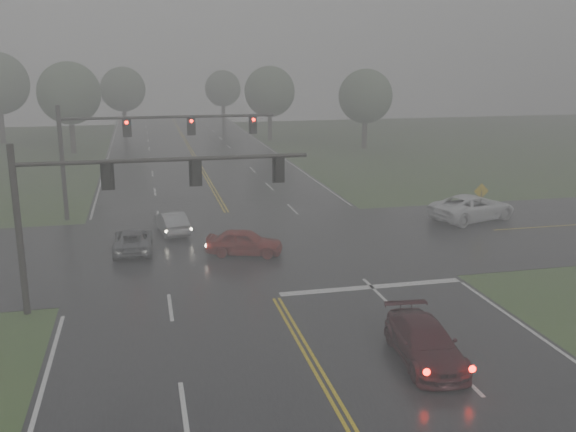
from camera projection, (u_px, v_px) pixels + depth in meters
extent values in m
cube|color=black|center=(252.00, 257.00, 33.28)|extent=(18.00, 160.00, 0.02)
cube|color=black|center=(246.00, 247.00, 35.18)|extent=(120.00, 14.00, 0.02)
cube|color=beige|center=(372.00, 288.00, 28.96)|extent=(8.50, 0.50, 0.01)
imported|color=#35090F|center=(424.00, 361.00, 21.99)|extent=(2.30, 4.81, 1.35)
imported|color=maroon|center=(245.00, 255.00, 33.73)|extent=(4.31, 2.78, 1.36)
imported|color=gray|center=(172.00, 233.00, 37.85)|extent=(1.99, 4.10, 1.30)
imported|color=#505257|center=(134.00, 251.00, 34.36)|extent=(2.12, 4.36, 1.19)
imported|color=white|center=(472.00, 220.00, 40.92)|extent=(6.35, 4.32, 1.62)
cylinder|color=black|center=(19.00, 231.00, 25.23)|extent=(0.27, 0.27, 6.92)
cylinder|color=black|center=(12.00, 164.00, 24.57)|extent=(0.17, 0.17, 0.77)
cylinder|color=black|center=(166.00, 160.00, 25.85)|extent=(11.67, 0.17, 0.17)
cube|color=black|center=(107.00, 176.00, 25.48)|extent=(0.33, 0.27, 1.01)
cube|color=black|center=(107.00, 175.00, 25.63)|extent=(0.53, 0.03, 1.20)
cube|color=black|center=(196.00, 173.00, 26.24)|extent=(0.33, 0.27, 1.01)
cube|color=black|center=(195.00, 172.00, 26.39)|extent=(0.53, 0.03, 1.20)
cube|color=black|center=(279.00, 169.00, 27.00)|extent=(0.33, 0.27, 1.01)
cube|color=black|center=(278.00, 169.00, 27.15)|extent=(0.53, 0.03, 1.20)
cylinder|color=black|center=(62.00, 164.00, 40.10)|extent=(0.28, 0.28, 7.24)
cylinder|color=black|center=(59.00, 118.00, 39.42)|extent=(0.18, 0.18, 0.80)
cylinder|color=black|center=(170.00, 117.00, 40.89)|extent=(13.50, 0.18, 0.18)
cube|color=black|center=(127.00, 127.00, 40.46)|extent=(0.34, 0.28, 1.06)
cube|color=black|center=(127.00, 127.00, 40.61)|extent=(0.55, 0.03, 1.26)
cylinder|color=#FF0C05|center=(126.00, 122.00, 40.22)|extent=(0.22, 0.06, 0.22)
cube|color=black|center=(191.00, 126.00, 41.33)|extent=(0.34, 0.28, 1.06)
cube|color=black|center=(191.00, 126.00, 41.49)|extent=(0.55, 0.03, 1.26)
cylinder|color=#FF0C05|center=(191.00, 121.00, 41.10)|extent=(0.22, 0.06, 0.22)
cube|color=black|center=(253.00, 124.00, 42.21)|extent=(0.34, 0.28, 1.06)
cube|color=black|center=(253.00, 124.00, 42.36)|extent=(0.55, 0.03, 1.26)
cylinder|color=#FF0C05|center=(254.00, 120.00, 41.98)|extent=(0.22, 0.06, 0.22)
cylinder|color=black|center=(480.00, 206.00, 40.52)|extent=(0.06, 0.06, 1.91)
cube|color=#C7A00B|center=(481.00, 191.00, 40.31)|extent=(1.00, 0.05, 1.00)
cylinder|color=#2F281F|center=(73.00, 136.00, 68.64)|extent=(0.56, 0.56, 3.70)
sphere|color=#394F35|center=(69.00, 93.00, 67.54)|extent=(6.58, 6.58, 6.58)
cylinder|color=#2F281F|center=(270.00, 126.00, 79.01)|extent=(0.52, 0.52, 3.47)
sphere|color=#394F35|center=(270.00, 91.00, 77.98)|extent=(6.16, 6.16, 6.16)
cylinder|color=#2F281F|center=(125.00, 120.00, 87.41)|extent=(0.55, 0.55, 3.37)
sphere|color=#394F35|center=(123.00, 89.00, 86.41)|extent=(6.00, 6.00, 6.00)
cylinder|color=#2F281F|center=(364.00, 133.00, 72.29)|extent=(0.57, 0.57, 3.38)
sphere|color=#394F35|center=(366.00, 96.00, 71.29)|extent=(6.02, 6.02, 6.02)
cylinder|color=#2F281F|center=(2.00, 126.00, 76.35)|extent=(0.59, 0.59, 4.10)
cylinder|color=#2F281F|center=(224.00, 113.00, 99.21)|extent=(0.60, 0.60, 3.10)
sphere|color=#394F35|center=(223.00, 88.00, 98.29)|extent=(5.52, 5.52, 5.52)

